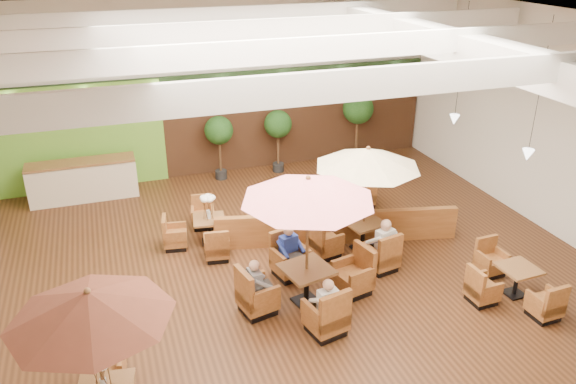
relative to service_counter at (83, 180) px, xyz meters
name	(u,v)px	position (x,y,z in m)	size (l,w,h in m)	color
room	(276,97)	(4.65, -3.88, 3.05)	(14.04, 14.00, 5.52)	#381E0F
service_counter	(83,180)	(0.00, 0.00, 0.00)	(3.00, 0.75, 1.18)	beige
booth_divider	(337,228)	(5.93, -4.78, -0.16)	(6.07, 0.18, 0.84)	brown
table_0	(93,325)	(0.25, -9.00, 1.38)	(2.39, 2.60, 2.59)	brown
table_1	(308,220)	(4.32, -6.90, 1.36)	(2.94, 2.94, 2.89)	brown
table_2	(364,177)	(6.33, -5.29, 1.35)	(2.60, 2.72, 2.69)	brown
table_3	(201,228)	(2.71, -3.73, -0.14)	(1.61, 2.35, 1.45)	brown
table_4	(507,284)	(8.40, -8.09, -0.27)	(1.54, 2.28, 0.85)	brown
table_5	(353,182)	(7.60, -2.15, -0.25)	(1.03, 2.49, 0.87)	brown
topiary_0	(219,133)	(4.10, 0.20, 0.94)	(0.88, 0.88, 2.05)	black
topiary_1	(278,127)	(6.01, 0.20, 0.95)	(0.88, 0.88, 2.05)	black
topiary_2	(358,111)	(8.80, 0.20, 1.18)	(1.02, 1.02, 2.36)	black
diner_0	(326,300)	(4.32, -7.96, 0.17)	(0.40, 0.33, 0.78)	silver
diner_1	(290,247)	(4.32, -5.84, 0.17)	(0.43, 0.38, 0.79)	#253AA0
diner_2	(257,281)	(3.26, -6.90, 0.16)	(0.32, 0.39, 0.77)	slate
diner_3	(383,241)	(6.40, -6.27, 0.18)	(0.44, 0.39, 0.80)	#253AA0
diner_4	(383,240)	(6.40, -6.27, 0.20)	(0.47, 0.42, 0.85)	silver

